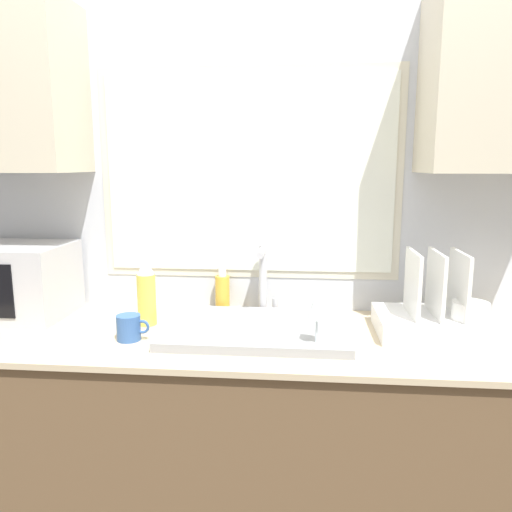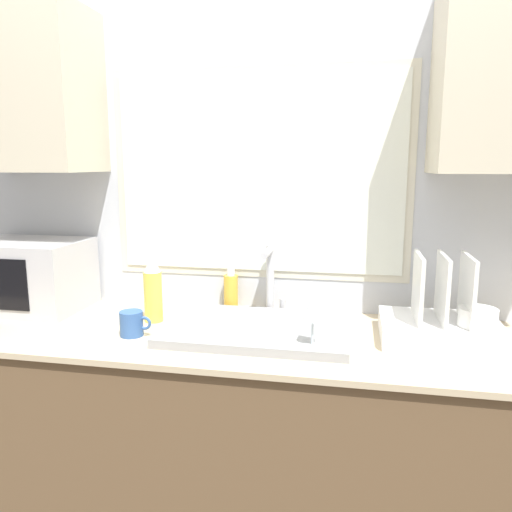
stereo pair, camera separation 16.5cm
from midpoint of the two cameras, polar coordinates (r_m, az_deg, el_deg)
countertop at (r=1.96m, az=0.93°, el=-21.56°), size 2.35×0.66×0.92m
wall_back at (r=1.97m, az=2.64°, el=7.01°), size 6.00×0.38×2.60m
sink_basin at (r=1.75m, az=2.96°, el=-8.36°), size 0.63×0.44×0.03m
faucet at (r=1.93m, az=4.11°, el=-2.22°), size 0.08×0.16×0.27m
microwave at (r=2.18m, az=-22.59°, el=-2.04°), size 0.44×0.33×0.28m
dish_rack at (r=1.80m, az=23.11°, el=-7.03°), size 0.38×0.29×0.29m
spray_bottle at (r=1.87m, az=-9.25°, el=-3.82°), size 0.07×0.07×0.25m
soap_bottle at (r=2.02m, az=-0.56°, el=-4.02°), size 0.06×0.06×0.17m
mug_near_sink at (r=1.75m, az=-11.38°, el=-7.61°), size 0.11×0.08×0.09m
wine_glass at (r=1.55m, az=9.59°, el=-5.97°), size 0.06×0.06×0.20m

